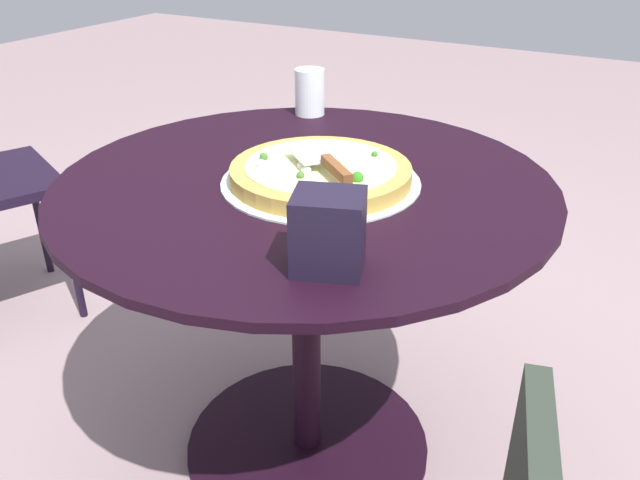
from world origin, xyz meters
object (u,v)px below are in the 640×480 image
Objects in this scene: pizza_server at (326,161)px; napkin_dispenser at (328,232)px; patio_table at (306,270)px; drinking_cup at (310,92)px; pizza_on_tray at (320,174)px.

pizza_server is 0.29m from napkin_dispenser.
napkin_dispenser is at bearing 36.39° from patio_table.
pizza_server is (0.03, 0.07, 0.27)m from patio_table.
napkin_dispenser is (0.66, 0.41, 0.00)m from drinking_cup.
napkin_dispenser is at bearing 29.51° from pizza_server.
drinking_cup reaches higher than patio_table.
pizza_server is at bearing -80.77° from napkin_dispenser.
drinking_cup is (-0.38, -0.21, 0.27)m from patio_table.
napkin_dispenser is (0.28, 0.21, 0.27)m from patio_table.
pizza_server is (0.03, 0.03, 0.04)m from pizza_on_tray.
patio_table is 0.51m from drinking_cup.
pizza_server is 0.49m from drinking_cup.
pizza_server reaches higher than pizza_on_tray.
pizza_server is at bearing 64.06° from patio_table.
patio_table is 0.28m from pizza_server.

